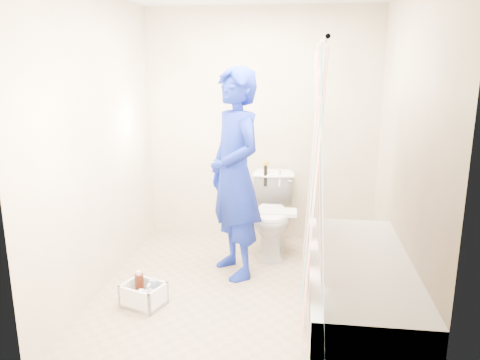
# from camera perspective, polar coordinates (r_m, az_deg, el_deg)

# --- Properties ---
(floor) EXTENTS (2.60, 2.60, 0.00)m
(floor) POSITION_cam_1_polar(r_m,az_deg,el_deg) (4.02, 0.79, -13.16)
(floor) COLOR tan
(floor) RESTS_ON ground
(wall_back) EXTENTS (2.40, 0.02, 2.40)m
(wall_back) POSITION_cam_1_polar(r_m,az_deg,el_deg) (4.91, 2.65, 6.55)
(wall_back) COLOR beige
(wall_back) RESTS_ON ground
(wall_front) EXTENTS (2.40, 0.02, 2.40)m
(wall_front) POSITION_cam_1_polar(r_m,az_deg,el_deg) (2.38, -2.86, -1.45)
(wall_front) COLOR beige
(wall_front) RESTS_ON ground
(wall_left) EXTENTS (0.02, 2.60, 2.40)m
(wall_left) POSITION_cam_1_polar(r_m,az_deg,el_deg) (3.96, -16.73, 4.18)
(wall_left) COLOR beige
(wall_left) RESTS_ON ground
(wall_right) EXTENTS (0.02, 2.60, 2.40)m
(wall_right) POSITION_cam_1_polar(r_m,az_deg,el_deg) (3.69, 19.71, 3.29)
(wall_right) COLOR beige
(wall_right) RESTS_ON ground
(bathtub) EXTENTS (0.70, 1.75, 0.50)m
(bathtub) POSITION_cam_1_polar(r_m,az_deg,el_deg) (3.52, 14.16, -12.85)
(bathtub) COLOR white
(bathtub) RESTS_ON ground
(curtain_rod) EXTENTS (0.02, 1.90, 0.02)m
(curtain_rod) POSITION_cam_1_polar(r_m,az_deg,el_deg) (3.13, 9.81, 15.94)
(curtain_rod) COLOR silver
(curtain_rod) RESTS_ON wall_back
(shower_curtain) EXTENTS (0.06, 1.75, 1.80)m
(shower_curtain) POSITION_cam_1_polar(r_m,az_deg,el_deg) (3.23, 9.13, -0.76)
(shower_curtain) COLOR white
(shower_curtain) RESTS_ON curtain_rod
(toilet) EXTENTS (0.45, 0.76, 0.76)m
(toilet) POSITION_cam_1_polar(r_m,az_deg,el_deg) (4.65, 3.97, -4.24)
(toilet) COLOR white
(toilet) RESTS_ON ground
(tank_lid) EXTENTS (0.48, 0.22, 0.04)m
(tank_lid) POSITION_cam_1_polar(r_m,az_deg,el_deg) (4.51, 3.94, -3.93)
(tank_lid) COLOR white
(tank_lid) RESTS_ON toilet
(tank_internals) EXTENTS (0.19, 0.06, 0.25)m
(tank_internals) POSITION_cam_1_polar(r_m,az_deg,el_deg) (4.75, 3.59, 0.80)
(tank_internals) COLOR black
(tank_internals) RESTS_ON toilet
(plumber) EXTENTS (0.73, 0.79, 1.82)m
(plumber) POSITION_cam_1_polar(r_m,az_deg,el_deg) (4.01, -0.62, 0.65)
(plumber) COLOR navy
(plumber) RESTS_ON ground
(cleaning_caddy) EXTENTS (0.36, 0.33, 0.23)m
(cleaning_caddy) POSITION_cam_1_polar(r_m,az_deg,el_deg) (3.80, -11.56, -13.68)
(cleaning_caddy) COLOR white
(cleaning_caddy) RESTS_ON ground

